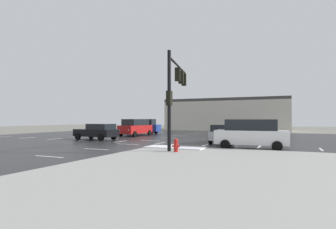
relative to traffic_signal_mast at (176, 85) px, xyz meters
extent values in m
plane|color=slate|center=(-4.99, 3.92, -4.38)|extent=(120.00, 120.00, 0.00)
cube|color=#232326|center=(-4.99, 3.92, -4.37)|extent=(44.00, 44.00, 0.02)
cube|color=#9E9E99|center=(7.01, -8.08, -4.31)|extent=(18.00, 18.00, 0.14)
cube|color=white|center=(0.01, -0.08, -4.21)|extent=(4.00, 1.60, 0.06)
cube|color=silver|center=(-4.99, -6.08, -4.36)|extent=(2.00, 0.15, 0.01)
cube|color=silver|center=(-4.99, -2.08, -4.36)|extent=(2.00, 0.15, 0.01)
cube|color=silver|center=(-4.99, 1.92, -4.36)|extent=(2.00, 0.15, 0.01)
cube|color=silver|center=(-4.99, 5.92, -4.36)|extent=(2.00, 0.15, 0.01)
cube|color=silver|center=(-4.99, 9.92, -4.36)|extent=(2.00, 0.15, 0.01)
cube|color=silver|center=(-4.99, 13.92, -4.36)|extent=(2.00, 0.15, 0.01)
cube|color=silver|center=(-4.99, 17.92, -4.36)|extent=(2.00, 0.15, 0.01)
cube|color=silver|center=(-4.99, 21.92, -4.36)|extent=(2.00, 0.15, 0.01)
cube|color=silver|center=(-22.99, 3.92, -4.36)|extent=(0.15, 2.00, 0.01)
cube|color=silver|center=(-18.99, 3.92, -4.36)|extent=(0.15, 2.00, 0.01)
cube|color=silver|center=(-14.99, 3.92, -4.36)|extent=(0.15, 2.00, 0.01)
cube|color=silver|center=(-10.99, 3.92, -4.36)|extent=(0.15, 2.00, 0.01)
cube|color=silver|center=(-6.99, 3.92, -4.36)|extent=(0.15, 2.00, 0.01)
cube|color=silver|center=(-2.99, 3.92, -4.36)|extent=(0.15, 2.00, 0.01)
cube|color=silver|center=(1.01, 3.92, -4.36)|extent=(0.15, 2.00, 0.01)
cube|color=silver|center=(5.01, 3.92, -4.36)|extent=(0.15, 2.00, 0.01)
cube|color=silver|center=(9.01, 3.92, -4.36)|extent=(0.15, 2.00, 0.01)
cube|color=silver|center=(-1.49, -0.08, -4.36)|extent=(0.45, 7.00, 0.01)
cylinder|color=black|center=(0.40, -2.00, -1.19)|extent=(0.22, 0.22, 6.11)
cylinder|color=black|center=(-0.20, 1.02, 1.47)|extent=(1.34, 6.07, 0.14)
cube|color=black|center=(-0.14, 0.72, 0.84)|extent=(0.41, 0.34, 0.95)
sphere|color=red|center=(-0.17, 0.87, 1.13)|extent=(0.20, 0.20, 0.20)
cube|color=black|center=(-0.41, 2.08, 0.84)|extent=(0.41, 0.34, 0.95)
sphere|color=red|center=(-0.44, 2.23, 1.13)|extent=(0.20, 0.20, 0.20)
cube|color=black|center=(-0.68, 3.43, 0.84)|extent=(0.41, 0.34, 0.95)
sphere|color=red|center=(-0.71, 3.59, 1.13)|extent=(0.20, 0.20, 0.20)
cube|color=black|center=(0.40, -2.00, -1.04)|extent=(0.28, 0.36, 0.90)
cylinder|color=red|center=(0.92, -2.19, -3.94)|extent=(0.26, 0.26, 0.60)
sphere|color=red|center=(0.92, -2.19, -3.57)|extent=(0.25, 0.25, 0.25)
cylinder|color=red|center=(0.74, -2.19, -3.91)|extent=(0.12, 0.11, 0.11)
cylinder|color=red|center=(1.10, -2.19, -3.91)|extent=(0.12, 0.11, 0.11)
cube|color=beige|center=(-3.37, 33.26, -1.78)|extent=(21.66, 8.00, 5.20)
cube|color=#3F3D3A|center=(-3.37, 33.26, 1.07)|extent=(21.66, 8.00, 0.50)
cube|color=slate|center=(1.71, 14.22, -3.68)|extent=(4.56, 1.95, 0.70)
cube|color=black|center=(2.38, 14.24, -3.06)|extent=(2.53, 1.74, 0.55)
cylinder|color=black|center=(0.21, 13.27, -4.03)|extent=(0.67, 0.24, 0.66)
cylinder|color=black|center=(0.15, 15.07, -4.03)|extent=(0.67, 0.24, 0.66)
cylinder|color=black|center=(3.27, 13.37, -4.03)|extent=(0.67, 0.24, 0.66)
cylinder|color=black|center=(3.21, 15.17, -4.03)|extent=(0.67, 0.24, 0.66)
sphere|color=white|center=(-0.47, 13.57, -3.68)|extent=(0.18, 0.18, 0.18)
sphere|color=white|center=(-0.51, 14.72, -3.68)|extent=(0.18, 0.18, 0.18)
cube|color=#B7BABF|center=(2.01, 6.31, -3.68)|extent=(1.88, 4.53, 0.70)
cube|color=black|center=(2.02, 5.63, -3.06)|extent=(1.70, 2.50, 0.55)
cylinder|color=black|center=(1.08, 7.82, -4.03)|extent=(0.23, 0.66, 0.66)
cylinder|color=black|center=(2.88, 7.85, -4.03)|extent=(0.23, 0.66, 0.66)
cylinder|color=black|center=(1.14, 4.76, -4.03)|extent=(0.23, 0.66, 0.66)
cylinder|color=black|center=(2.94, 4.79, -4.03)|extent=(0.23, 0.66, 0.66)
sphere|color=white|center=(1.40, 8.50, -3.68)|extent=(0.18, 0.18, 0.18)
sphere|color=white|center=(2.55, 8.52, -3.68)|extent=(0.18, 0.18, 0.18)
cube|color=white|center=(4.64, 2.40, -3.56)|extent=(4.91, 2.24, 0.95)
cube|color=black|center=(4.64, 2.40, -2.71)|extent=(3.46, 1.99, 0.75)
cylinder|color=black|center=(3.07, 1.33, -4.03)|extent=(0.67, 0.26, 0.66)
cylinder|color=black|center=(2.95, 3.28, -4.03)|extent=(0.67, 0.26, 0.66)
cylinder|color=black|center=(6.33, 1.53, -4.03)|extent=(0.67, 0.26, 0.66)
cylinder|color=black|center=(6.21, 3.48, -4.03)|extent=(0.67, 0.26, 0.66)
sphere|color=white|center=(2.33, 1.64, -3.56)|extent=(0.18, 0.18, 0.18)
sphere|color=white|center=(2.26, 2.88, -3.56)|extent=(0.18, 0.18, 0.18)
cube|color=navy|center=(-11.54, 16.11, -3.56)|extent=(4.98, 2.46, 0.95)
cube|color=black|center=(-11.54, 16.11, -2.71)|extent=(3.54, 2.15, 0.75)
cylinder|color=black|center=(-13.06, 14.96, -4.03)|extent=(0.68, 0.29, 0.66)
cylinder|color=black|center=(-13.27, 16.90, -4.03)|extent=(0.68, 0.29, 0.66)
cylinder|color=black|center=(-9.82, 15.32, -4.03)|extent=(0.68, 0.29, 0.66)
cylinder|color=black|center=(-10.03, 17.26, -4.03)|extent=(0.68, 0.29, 0.66)
sphere|color=white|center=(-13.81, 15.23, -3.56)|extent=(0.18, 0.18, 0.18)
sphere|color=white|center=(-13.95, 16.47, -3.56)|extent=(0.18, 0.18, 0.18)
cube|color=black|center=(-10.53, 4.81, -3.68)|extent=(4.66, 2.25, 0.70)
cube|color=black|center=(-9.85, 4.74, -3.06)|extent=(2.63, 1.90, 0.55)
cylinder|color=black|center=(-12.14, 4.07, -4.03)|extent=(0.68, 0.29, 0.66)
cylinder|color=black|center=(-11.96, 5.86, -4.03)|extent=(0.68, 0.29, 0.66)
cylinder|color=black|center=(-9.09, 3.76, -4.03)|extent=(0.68, 0.29, 0.66)
cylinder|color=black|center=(-8.91, 5.55, -4.03)|extent=(0.68, 0.29, 0.66)
sphere|color=white|center=(-12.77, 4.46, -3.68)|extent=(0.18, 0.18, 0.18)
sphere|color=white|center=(-12.66, 5.61, -3.68)|extent=(0.18, 0.18, 0.18)
cube|color=#B21919|center=(-10.04, 11.71, -3.56)|extent=(2.21, 4.90, 0.95)
cube|color=black|center=(-10.04, 11.71, -2.71)|extent=(1.97, 3.45, 0.75)
cylinder|color=black|center=(-9.16, 10.03, -4.03)|extent=(0.26, 0.67, 0.66)
cylinder|color=black|center=(-11.10, 10.13, -4.03)|extent=(0.26, 0.67, 0.66)
cylinder|color=black|center=(-8.98, 13.28, -4.03)|extent=(0.26, 0.67, 0.66)
cylinder|color=black|center=(-10.92, 13.39, -4.03)|extent=(0.26, 0.67, 0.66)
sphere|color=white|center=(-9.55, 9.33, -3.56)|extent=(0.18, 0.18, 0.18)
sphere|color=white|center=(-10.79, 9.40, -3.56)|extent=(0.18, 0.18, 0.18)
camera|label=1|loc=(7.00, -17.17, -2.29)|focal=29.29mm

